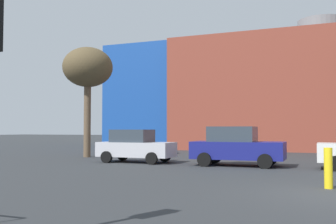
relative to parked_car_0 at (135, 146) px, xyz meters
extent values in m
cube|color=brown|center=(9.08, 18.92, 3.90)|extent=(24.40, 13.39, 9.50)
cube|color=#19479E|center=(-6.46, 18.92, 3.91)|extent=(6.69, 12.05, 9.51)
cylinder|color=slate|center=(9.08, 18.92, 9.65)|extent=(4.00, 4.00, 2.00)
cube|color=silver|center=(0.06, 0.00, -0.17)|extent=(3.94, 1.69, 0.75)
cube|color=#333D47|center=(-0.17, 0.00, 0.53)|extent=(1.97, 1.50, 0.66)
cylinder|color=black|center=(1.33, 0.86, -0.55)|extent=(0.60, 0.21, 0.60)
cylinder|color=black|center=(1.33, -0.86, -0.55)|extent=(0.60, 0.21, 0.60)
cylinder|color=black|center=(-1.20, 0.86, -0.55)|extent=(0.60, 0.21, 0.60)
cylinder|color=black|center=(-1.20, -0.86, -0.55)|extent=(0.60, 0.21, 0.60)
cube|color=navy|center=(5.39, 0.00, -0.12)|extent=(4.27, 1.83, 0.81)
cube|color=#333D47|center=(5.14, 0.00, 0.65)|extent=(2.14, 1.63, 0.71)
cylinder|color=black|center=(6.76, 0.94, -0.52)|extent=(0.65, 0.22, 0.65)
cylinder|color=black|center=(6.76, -0.94, -0.52)|extent=(0.65, 0.22, 0.65)
cylinder|color=black|center=(4.02, 0.94, -0.52)|extent=(0.65, 0.22, 0.65)
cylinder|color=black|center=(4.02, -0.94, -0.52)|extent=(0.65, 0.22, 0.65)
cylinder|color=black|center=(9.64, 0.92, -0.53)|extent=(0.64, 0.22, 0.64)
cylinder|color=brown|center=(-4.53, 2.41, 1.53)|extent=(0.43, 0.43, 4.76)
ellipsoid|color=brown|center=(-4.53, 2.41, 4.77)|extent=(3.12, 3.12, 2.49)
cylinder|color=yellow|center=(9.28, -6.15, -0.26)|extent=(0.24, 0.24, 1.18)
camera|label=1|loc=(9.17, -18.48, 0.85)|focal=42.04mm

